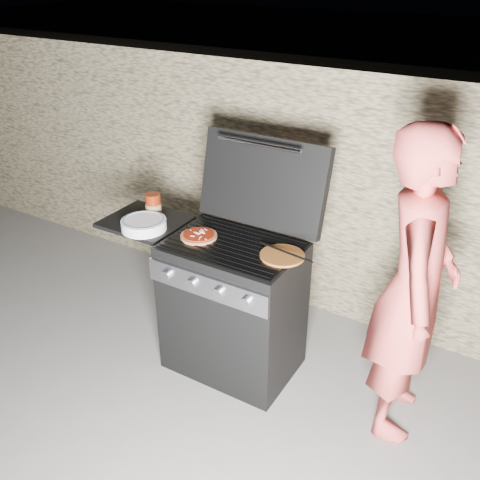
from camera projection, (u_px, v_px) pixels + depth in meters
The scene contains 10 objects.
ground at pixel (234, 363), 3.59m from camera, with size 50.00×50.00×0.00m, color slate.
stone_wall at pixel (307, 187), 3.96m from camera, with size 8.00×0.35×1.80m, color tan.
gas_grill at pixel (201, 296), 3.49m from camera, with size 1.34×0.79×0.91m, color black, non-canonical shape.
pizza_topped at pixel (199, 235), 3.23m from camera, with size 0.22×0.22×0.02m, color #B2854D, non-canonical shape.
pizza_plain at pixel (282, 255), 3.02m from camera, with size 0.26×0.26×0.01m, color #B27325.
sauce_jar at pixel (153, 205), 3.49m from camera, with size 0.10×0.10×0.16m, color maroon.
blue_carton at pixel (151, 204), 3.53m from camera, with size 0.06×0.03×0.13m, color #171ABB.
plate_stack at pixel (144, 225), 3.33m from camera, with size 0.28×0.28×0.07m, color white.
person at pixel (414, 289), 2.78m from camera, with size 0.65×0.42×1.77m, color #D94A46.
tongs at pixel (285, 252), 2.98m from camera, with size 0.01×0.01×0.46m, color black.
Camera 1 is at (1.46, -2.36, 2.42)m, focal length 40.00 mm.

